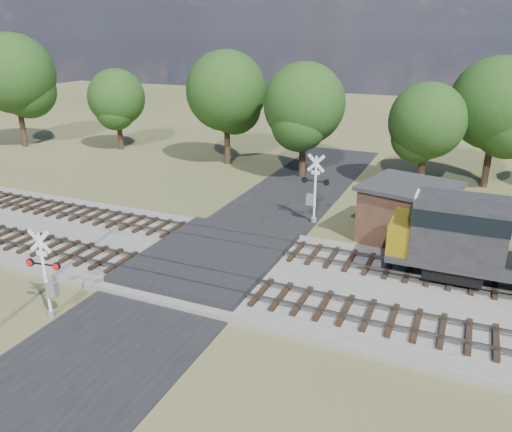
% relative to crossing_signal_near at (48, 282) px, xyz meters
% --- Properties ---
extents(ground, '(160.00, 160.00, 0.00)m').
position_rel_crossing_signal_near_xyz_m(ground, '(3.80, 7.07, -1.72)').
color(ground, '#464D29').
rests_on(ground, ground).
extents(ballast_bed, '(140.00, 10.00, 0.30)m').
position_rel_crossing_signal_near_xyz_m(ballast_bed, '(13.80, 7.57, -1.57)').
color(ballast_bed, gray).
rests_on(ballast_bed, ground).
extents(road, '(7.00, 60.00, 0.08)m').
position_rel_crossing_signal_near_xyz_m(road, '(3.80, 7.07, -1.68)').
color(road, black).
rests_on(road, ground).
extents(crossing_panel, '(7.00, 9.00, 0.62)m').
position_rel_crossing_signal_near_xyz_m(crossing_panel, '(3.80, 7.57, -1.40)').
color(crossing_panel, '#262628').
rests_on(crossing_panel, ground).
extents(track_near, '(140.00, 2.60, 0.33)m').
position_rel_crossing_signal_near_xyz_m(track_near, '(6.92, 5.07, -1.31)').
color(track_near, black).
rests_on(track_near, ballast_bed).
extents(track_far, '(140.00, 2.60, 0.33)m').
position_rel_crossing_signal_near_xyz_m(track_far, '(6.92, 10.07, -1.31)').
color(track_far, black).
rests_on(track_far, ballast_bed).
extents(crossing_signal_near, '(1.66, 0.39, 4.13)m').
position_rel_crossing_signal_near_xyz_m(crossing_signal_near, '(0.00, 0.00, 0.00)').
color(crossing_signal_near, silver).
rests_on(crossing_signal_near, ground).
extents(crossing_signal_far, '(1.86, 0.40, 4.62)m').
position_rel_crossing_signal_near_xyz_m(crossing_signal_far, '(6.98, 15.56, 0.20)').
color(crossing_signal_far, silver).
rests_on(crossing_signal_far, ground).
extents(equipment_shed, '(6.11, 6.11, 3.43)m').
position_rel_crossing_signal_near_xyz_m(equipment_shed, '(12.97, 15.24, 0.02)').
color(equipment_shed, '#422F1C').
rests_on(equipment_shed, ground).
extents(treeline, '(85.68, 11.32, 11.74)m').
position_rel_crossing_signal_near_xyz_m(treeline, '(11.69, 26.54, 5.01)').
color(treeline, black).
rests_on(treeline, ground).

